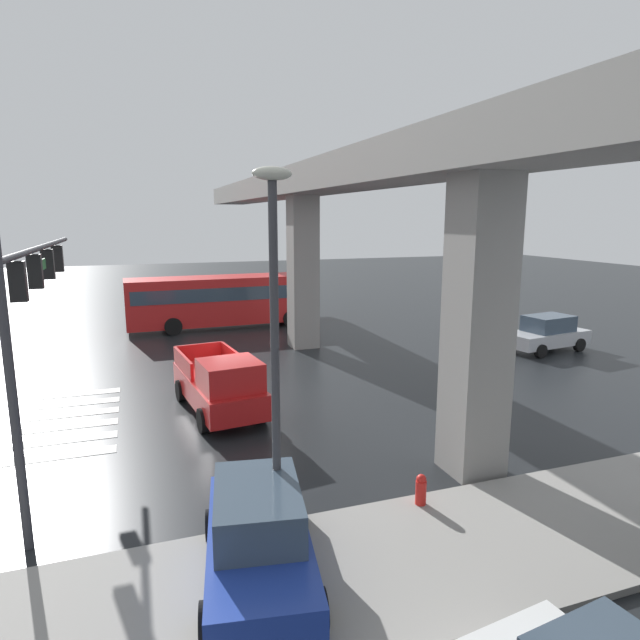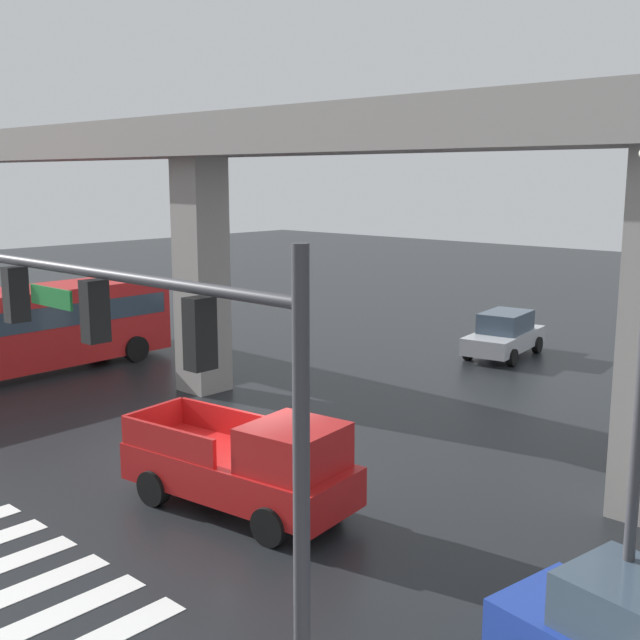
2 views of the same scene
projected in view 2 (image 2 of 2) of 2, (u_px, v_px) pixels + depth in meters
ground_plane at (258, 483)px, 17.78m from camera, size 120.00×120.00×0.00m
crosswalk_stripes at (13, 577)px, 13.62m from camera, size 6.05×2.80×0.01m
elevated_overpass at (379, 152)px, 19.50m from camera, size 55.38×2.42×8.62m
pickup_truck at (249, 466)px, 16.10m from camera, size 5.29×2.55×2.08m
city_bus at (22, 326)px, 27.21m from camera, size 2.95×10.85×2.99m
sedan_silver at (504, 334)px, 30.18m from camera, size 2.42×4.51×1.72m
traffic_signal_mast at (103, 342)px, 10.39m from camera, size 10.89×0.32×6.20m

